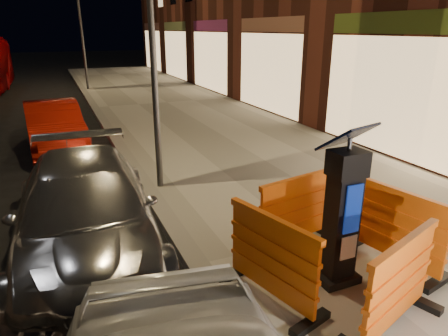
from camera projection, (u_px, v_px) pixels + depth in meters
name	position (u px, v px, depth m)	size (l,w,h in m)	color
ground_plane	(199.00, 273.00, 5.46)	(120.00, 120.00, 0.00)	black
sidewalk	(371.00, 228.00, 6.55)	(6.00, 60.00, 0.15)	gray
kerb	(199.00, 269.00, 5.44)	(0.30, 60.00, 0.15)	slate
parking_kiosk	(342.00, 211.00, 4.76)	(0.61, 0.61, 1.92)	black
barrier_front	(399.00, 286.00, 4.08)	(1.37, 0.56, 1.07)	orange
barrier_back	(296.00, 212.00, 5.73)	(1.37, 0.56, 1.07)	orange
barrier_kerbside	(272.00, 259.00, 4.55)	(1.37, 0.56, 1.07)	orange
barrier_bldgside	(397.00, 228.00, 5.26)	(1.37, 0.56, 1.07)	orange
car_silver	(91.00, 254.00, 5.94)	(1.93, 4.75, 1.38)	#A6A6AB
car_red	(58.00, 149.00, 11.13)	(1.37, 3.92, 1.29)	#A1140A
street_lamp_mid	(152.00, 30.00, 7.11)	(0.12, 0.12, 6.00)	#3F3F44
street_lamp_far	(81.00, 29.00, 20.12)	(0.12, 0.12, 6.00)	#3F3F44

